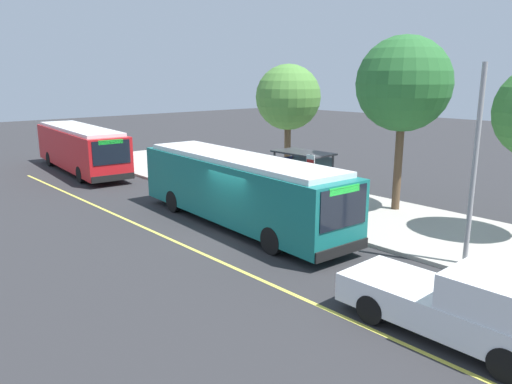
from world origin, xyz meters
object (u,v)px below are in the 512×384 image
Objects in this scene: transit_bus_main at (238,187)px; pickup_truck at (461,306)px; route_sign_post at (310,177)px; waiting_bench at (307,192)px; transit_bus_second at (81,147)px.

transit_bus_main is 2.19× the size of pickup_truck.
pickup_truck is at bearing -27.18° from route_sign_post.
pickup_truck is 12.79m from waiting_bench.
transit_bus_main and route_sign_post have the same top height.
transit_bus_second is 26.78m from pickup_truck.
transit_bus_second is 17.97m from route_sign_post.
transit_bus_second and route_sign_post have the same top height.
waiting_bench is at bearing 148.86° from pickup_truck.
pickup_truck is 3.38× the size of waiting_bench.
waiting_bench is 0.57× the size of route_sign_post.
transit_bus_main is at bearing 0.29° from transit_bus_second.
transit_bus_main reaches higher than waiting_bench.
transit_bus_main is at bearing -123.85° from route_sign_post.
transit_bus_second is 7.33× the size of waiting_bench.
pickup_truck is 1.93× the size of route_sign_post.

